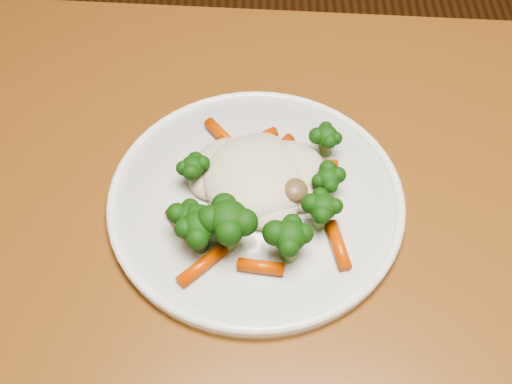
# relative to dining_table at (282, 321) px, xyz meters

# --- Properties ---
(dining_table) EXTENTS (1.17, 0.83, 0.75)m
(dining_table) POSITION_rel_dining_table_xyz_m (0.00, 0.00, 0.00)
(dining_table) COLOR brown
(dining_table) RESTS_ON ground
(plate) EXTENTS (0.28, 0.28, 0.01)m
(plate) POSITION_rel_dining_table_xyz_m (-0.03, 0.07, 0.11)
(plate) COLOR white
(plate) RESTS_ON dining_table
(meal) EXTENTS (0.17, 0.20, 0.05)m
(meal) POSITION_rel_dining_table_xyz_m (-0.03, 0.06, 0.14)
(meal) COLOR beige
(meal) RESTS_ON plate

